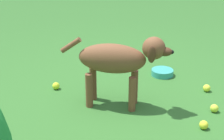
{
  "coord_description": "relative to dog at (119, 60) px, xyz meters",
  "views": [
    {
      "loc": [
        -1.66,
        -1.6,
        1.35
      ],
      "look_at": [
        0.11,
        0.08,
        0.31
      ],
      "focal_mm": 52.67,
      "sensor_mm": 36.0,
      "label": 1
    }
  ],
  "objects": [
    {
      "name": "tennis_ball_3",
      "position": [
        -0.17,
        0.62,
        -0.37
      ],
      "size": [
        0.07,
        0.07,
        0.07
      ],
      "primitive_type": "sphere",
      "color": "#C8DF2B",
      "rests_on": "ground"
    },
    {
      "name": "water_bowl",
      "position": [
        0.76,
        0.09,
        -0.37
      ],
      "size": [
        0.22,
        0.22,
        0.06
      ],
      "primitive_type": "cylinder",
      "color": "teal",
      "rests_on": "ground"
    },
    {
      "name": "tennis_ball_4",
      "position": [
        0.45,
        -0.64,
        -0.37
      ],
      "size": [
        0.07,
        0.07,
        0.07
      ],
      "primitive_type": "sphere",
      "color": "#C3DB38",
      "rests_on": "ground"
    },
    {
      "name": "ground",
      "position": [
        -0.14,
        -0.03,
        -0.4
      ],
      "size": [
        14.0,
        14.0,
        0.0
      ],
      "primitive_type": "plane",
      "color": "#2D6026"
    },
    {
      "name": "tennis_ball_1",
      "position": [
        0.74,
        -0.41,
        -0.37
      ],
      "size": [
        0.07,
        0.07,
        0.07
      ],
      "primitive_type": "sphere",
      "color": "#D5E237",
      "rests_on": "ground"
    },
    {
      "name": "tennis_ball_0",
      "position": [
        0.17,
        -0.7,
        -0.37
      ],
      "size": [
        0.07,
        0.07,
        0.07
      ],
      "primitive_type": "sphere",
      "color": "yellow",
      "rests_on": "ground"
    },
    {
      "name": "dog",
      "position": [
        0.0,
        0.0,
        0.0
      ],
      "size": [
        0.54,
        0.78,
        0.61
      ],
      "rotation": [
        0.0,
        0.0,
        5.28
      ],
      "color": "brown",
      "rests_on": "ground"
    }
  ]
}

